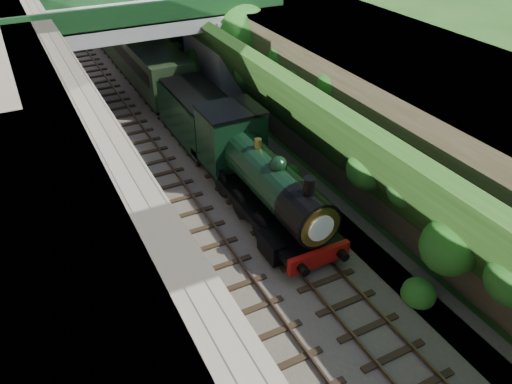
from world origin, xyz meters
TOP-DOWN VIEW (x-y plane):
  - trackbed at (0.00, 20.00)m, footprint 10.00×90.00m
  - retaining_wall at (-5.50, 20.00)m, footprint 1.00×90.00m
  - street_plateau_right at (9.50, 20.00)m, footprint 8.00×90.00m
  - embankment_slope at (4.96, 16.91)m, footprint 4.78×90.00m
  - track_left at (-2.00, 20.00)m, footprint 2.50×90.00m
  - track_right at (1.20, 20.00)m, footprint 2.50×90.00m
  - road_bridge at (0.94, 24.00)m, footprint 16.00×6.40m
  - tree at (5.91, 21.23)m, footprint 3.60×3.80m
  - locomotive at (1.20, 10.13)m, footprint 3.10×10.22m
  - tender at (1.20, 17.49)m, footprint 2.70×6.00m
  - coach_front at (1.20, 30.09)m, footprint 2.90×18.00m

SIDE VIEW (x-z plane):
  - trackbed at x=0.00m, z-range 0.00..0.20m
  - track_left at x=-2.00m, z-range 0.15..0.35m
  - track_right at x=1.20m, z-range 0.15..0.35m
  - tender at x=1.20m, z-range 0.09..3.14m
  - locomotive at x=1.20m, z-range -0.02..3.81m
  - coach_front at x=1.20m, z-range 0.20..3.90m
  - embankment_slope at x=4.96m, z-range -0.48..5.88m
  - street_plateau_right at x=9.50m, z-range 0.00..6.25m
  - retaining_wall at x=-5.50m, z-range 0.00..7.00m
  - road_bridge at x=0.94m, z-range 0.45..7.70m
  - tree at x=5.91m, z-range 1.35..7.95m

